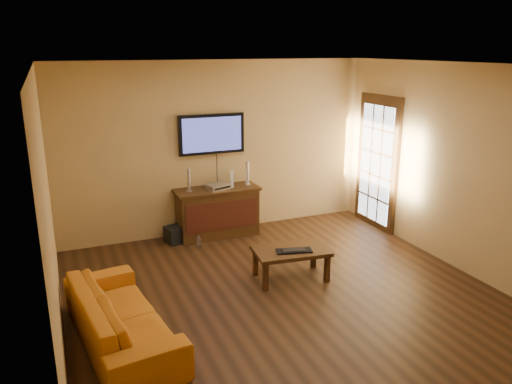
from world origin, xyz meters
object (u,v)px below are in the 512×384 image
speaker_left (189,181)px  keyboard (294,251)px  av_receiver (218,186)px  subwoofer (175,235)px  speaker_right (247,174)px  bottle (199,242)px  media_console (218,212)px  game_console (232,179)px  television (212,134)px  coffee_table (291,253)px  sofa (120,308)px

speaker_left → keyboard: speaker_left is taller
av_receiver → subwoofer: 0.98m
speaker_right → bottle: speaker_right is taller
media_console → game_console: size_ratio=5.42×
media_console → television: television is taller
coffee_table → speaker_right: speaker_right is taller
speaker_left → subwoofer: bearing=-169.9°
coffee_table → bottle: coffee_table is taller
speaker_right → subwoofer: speaker_right is taller
keyboard → coffee_table: bearing=90.3°
coffee_table → sofa: bearing=-164.1°
subwoofer → bottle: size_ratio=1.36×
av_receiver → subwoofer: bearing=163.2°
media_console → subwoofer: 0.75m
bottle → subwoofer: bearing=129.9°
coffee_table → keyboard: 0.11m
bottle → av_receiver: bearing=39.4°
television → coffee_table: bearing=-79.4°
subwoofer → keyboard: (1.08, -1.86, 0.29)m
subwoofer → media_console: bearing=-11.3°
speaker_left → speaker_right: speaker_right is taller
bottle → keyboard: (0.81, -1.53, 0.33)m
media_console → speaker_left: size_ratio=3.73×
media_console → speaker_right: speaker_right is taller
speaker_right → television: bearing=161.9°
coffee_table → television: bearing=100.6°
media_console → speaker_right: bearing=4.5°
coffee_table → speaker_left: (-0.82, 1.83, 0.59)m
speaker_left → subwoofer: size_ratio=1.36×
av_receiver → game_console: game_console is taller
sofa → speaker_right: 3.47m
sofa → bottle: sofa is taller
speaker_right → keyboard: bearing=-94.1°
television → av_receiver: (0.00, -0.23, -0.78)m
subwoofer → keyboard: bearing=-74.4°
media_console → television: size_ratio=1.26×
speaker_left → speaker_right: 0.96m
speaker_left → subwoofer: (-0.26, -0.05, -0.81)m
speaker_left → subwoofer: 0.85m
speaker_left → keyboard: bearing=-66.8°
coffee_table → subwoofer: bearing=121.3°
media_console → subwoofer: (-0.70, -0.04, -0.26)m
sofa → av_receiver: av_receiver is taller
speaker_left → speaker_right: (0.96, 0.03, 0.01)m
speaker_right → bottle: 1.34m
speaker_left → keyboard: (0.82, -1.91, -0.52)m
game_console → subwoofer: size_ratio=0.93×
media_console → av_receiver: 0.42m
sofa → subwoofer: bearing=-32.9°
coffee_table → keyboard: keyboard is taller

